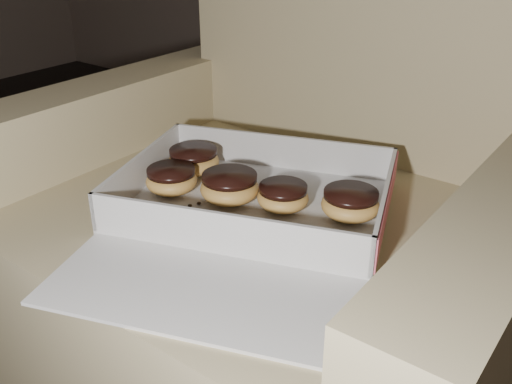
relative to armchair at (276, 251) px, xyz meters
The scene contains 11 objects.
armchair is the anchor object (origin of this frame).
bakery_box 0.17m from the armchair, 77.17° to the right, with size 0.52×0.57×0.07m.
donut_a 0.23m from the armchair, 136.77° to the right, with size 0.08×0.08×0.04m.
donut_b 0.18m from the armchair, 109.53° to the right, with size 0.09×0.09×0.05m.
donut_c 0.21m from the armchair, ahead, with size 0.09×0.09×0.04m.
donut_d 0.21m from the armchair, 164.28° to the right, with size 0.09×0.09×0.04m.
donut_e 0.17m from the armchair, 48.98° to the right, with size 0.08×0.08×0.04m.
crumb_a 0.21m from the armchair, 50.76° to the right, with size 0.01×0.01×0.00m, color black.
crumb_b 0.19m from the armchair, 116.15° to the right, with size 0.01×0.01×0.00m, color black.
crumb_c 0.20m from the armchair, 115.96° to the right, with size 0.01×0.01×0.00m, color black.
crumb_d 0.15m from the armchair, 59.15° to the right, with size 0.01×0.01×0.00m, color black.
Camera 1 is at (0.83, 0.22, 0.82)m, focal length 40.00 mm.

